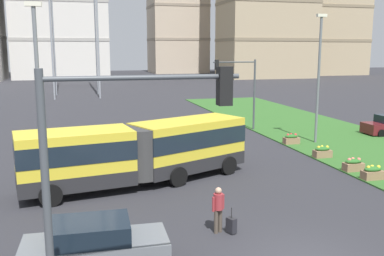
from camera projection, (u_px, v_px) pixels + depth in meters
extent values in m
cube|color=yellow|center=(188.00, 144.00, 23.27)|extent=(6.50, 4.71, 2.55)
cube|color=#262628|center=(188.00, 161.00, 23.44)|extent=(6.53, 4.73, 0.70)
cube|color=#19232D|center=(188.00, 136.00, 23.20)|extent=(6.55, 4.76, 0.90)
cube|color=yellow|center=(75.00, 158.00, 20.21)|extent=(5.53, 3.29, 2.55)
cube|color=#262628|center=(76.00, 177.00, 20.37)|extent=(5.55, 3.31, 0.70)
cube|color=#19232D|center=(75.00, 149.00, 20.13)|extent=(5.57, 3.33, 0.90)
cylinder|color=#383838|center=(140.00, 152.00, 21.44)|extent=(2.40, 2.40, 2.45)
cylinder|color=black|center=(199.00, 157.00, 25.56)|extent=(1.03, 0.66, 1.00)
cylinder|color=black|center=(228.00, 165.00, 23.63)|extent=(1.03, 0.66, 1.00)
cylinder|color=black|center=(150.00, 166.00, 23.47)|extent=(1.03, 0.66, 1.00)
cylinder|color=black|center=(178.00, 177.00, 21.55)|extent=(1.03, 0.66, 1.00)
cylinder|color=black|center=(45.00, 180.00, 21.03)|extent=(1.03, 0.43, 1.00)
cylinder|color=black|center=(51.00, 195.00, 18.78)|extent=(1.03, 0.43, 1.00)
sphere|color=#F9EFC6|center=(219.00, 150.00, 25.98)|extent=(0.24, 0.24, 0.24)
sphere|color=#F9EFC6|center=(240.00, 155.00, 24.59)|extent=(0.24, 0.24, 0.24)
cube|color=slate|center=(96.00, 252.00, 13.38)|extent=(4.46, 1.96, 0.80)
cube|color=black|center=(90.00, 231.00, 13.22)|extent=(2.43, 1.76, 0.60)
cylinder|color=black|center=(142.00, 243.00, 14.62)|extent=(0.65, 0.24, 0.64)
cylinder|color=black|center=(48.00, 251.00, 13.97)|extent=(0.65, 0.24, 0.64)
cylinder|color=black|center=(381.00, 134.00, 33.50)|extent=(0.65, 0.24, 0.64)
cylinder|color=black|center=(367.00, 129.00, 35.23)|extent=(0.65, 0.24, 0.64)
cylinder|color=#4C4238|center=(216.00, 222.00, 16.06)|extent=(0.16, 0.16, 0.90)
cylinder|color=#4C4238|center=(220.00, 220.00, 16.18)|extent=(0.16, 0.16, 0.90)
cylinder|color=maroon|center=(218.00, 202.00, 15.99)|extent=(0.36, 0.36, 0.60)
sphere|color=tan|center=(218.00, 191.00, 15.91)|extent=(0.24, 0.24, 0.24)
cylinder|color=maroon|center=(213.00, 204.00, 15.85)|extent=(0.10, 0.10, 0.55)
cylinder|color=maroon|center=(223.00, 201.00, 16.15)|extent=(0.10, 0.10, 0.55)
cube|color=#232328|center=(231.00, 225.00, 16.07)|extent=(0.37, 0.43, 0.56)
cylinder|color=black|center=(232.00, 213.00, 15.98)|extent=(0.03, 0.03, 0.40)
cube|color=#937051|center=(372.00, 175.00, 22.55)|extent=(1.10, 0.56, 0.44)
ellipsoid|color=#2D6B28|center=(373.00, 169.00, 22.49)|extent=(0.99, 0.50, 0.28)
sphere|color=yellow|center=(368.00, 167.00, 22.40)|extent=(0.20, 0.20, 0.20)
sphere|color=yellow|center=(372.00, 167.00, 22.55)|extent=(0.20, 0.20, 0.20)
sphere|color=yellow|center=(379.00, 167.00, 22.49)|extent=(0.20, 0.20, 0.20)
cube|color=#937051|center=(353.00, 167.00, 24.10)|extent=(1.10, 0.56, 0.44)
ellipsoid|color=#2D6B28|center=(354.00, 161.00, 24.05)|extent=(0.99, 0.50, 0.28)
sphere|color=#EF7566|center=(349.00, 160.00, 23.96)|extent=(0.20, 0.20, 0.20)
sphere|color=#EF7566|center=(353.00, 159.00, 24.10)|extent=(0.20, 0.20, 0.20)
sphere|color=#EF7566|center=(359.00, 159.00, 24.04)|extent=(0.20, 0.20, 0.20)
cube|color=#937051|center=(322.00, 154.00, 27.12)|extent=(1.10, 0.56, 0.44)
ellipsoid|color=#2D6B28|center=(323.00, 149.00, 27.07)|extent=(0.99, 0.50, 0.28)
sphere|color=yellow|center=(319.00, 147.00, 26.98)|extent=(0.20, 0.20, 0.20)
sphere|color=yellow|center=(322.00, 147.00, 27.13)|extent=(0.20, 0.20, 0.20)
sphere|color=yellow|center=(327.00, 147.00, 27.06)|extent=(0.20, 0.20, 0.20)
cube|color=#937051|center=(291.00, 141.00, 31.02)|extent=(1.10, 0.56, 0.44)
ellipsoid|color=#2D6B28|center=(291.00, 136.00, 30.97)|extent=(0.99, 0.50, 0.28)
sphere|color=red|center=(288.00, 135.00, 30.88)|extent=(0.20, 0.20, 0.20)
sphere|color=red|center=(291.00, 135.00, 31.03)|extent=(0.20, 0.20, 0.20)
sphere|color=red|center=(296.00, 135.00, 30.96)|extent=(0.20, 0.20, 0.20)
cylinder|color=#474C51|center=(48.00, 231.00, 8.59)|extent=(0.16, 0.16, 6.34)
cylinder|color=#474C51|center=(144.00, 78.00, 8.55)|extent=(3.91, 0.10, 0.10)
cube|color=black|center=(224.00, 86.00, 9.00)|extent=(0.28, 0.28, 0.80)
sphere|color=red|center=(225.00, 74.00, 8.96)|extent=(0.16, 0.16, 0.16)
sphere|color=yellow|center=(224.00, 86.00, 9.01)|extent=(0.16, 0.16, 0.16)
sphere|color=green|center=(224.00, 99.00, 9.05)|extent=(0.16, 0.16, 0.16)
cylinder|color=#474C51|center=(254.00, 95.00, 36.14)|extent=(0.16, 0.16, 5.87)
cylinder|color=#474C51|center=(234.00, 62.00, 35.20)|extent=(3.58, 0.10, 0.10)
cube|color=black|center=(217.00, 65.00, 34.87)|extent=(0.28, 0.28, 0.80)
sphere|color=red|center=(217.00, 62.00, 34.82)|extent=(0.16, 0.16, 0.16)
sphere|color=yellow|center=(217.00, 65.00, 34.87)|extent=(0.16, 0.16, 0.16)
sphere|color=green|center=(217.00, 68.00, 34.91)|extent=(0.16, 0.16, 0.16)
cylinder|color=slate|center=(39.00, 104.00, 19.58)|extent=(0.18, 0.18, 8.51)
cube|color=white|center=(33.00, 4.00, 18.80)|extent=(0.70, 0.28, 0.20)
cylinder|color=slate|center=(318.00, 82.00, 30.75)|extent=(0.18, 0.18, 8.88)
cube|color=white|center=(322.00, 15.00, 29.95)|extent=(0.70, 0.28, 0.20)
cube|color=#A4A099|center=(61.00, 40.00, 104.13)|extent=(21.48, 17.83, 0.70)
cube|color=#A4A099|center=(59.00, 3.00, 102.62)|extent=(21.48, 17.83, 0.70)
cube|color=gray|center=(177.00, 40.00, 126.10)|extent=(15.60, 14.48, 0.70)
cube|color=gray|center=(177.00, 7.00, 124.49)|extent=(15.60, 14.48, 0.70)
cube|color=#85765B|center=(266.00, 40.00, 104.32)|extent=(21.14, 14.21, 0.70)
cube|color=#85765B|center=(267.00, 3.00, 102.81)|extent=(21.14, 14.21, 0.70)
cube|color=#85765B|center=(320.00, 41.00, 117.19)|extent=(21.37, 14.55, 0.70)
cube|color=#85765B|center=(322.00, 8.00, 115.67)|extent=(21.37, 14.55, 0.70)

